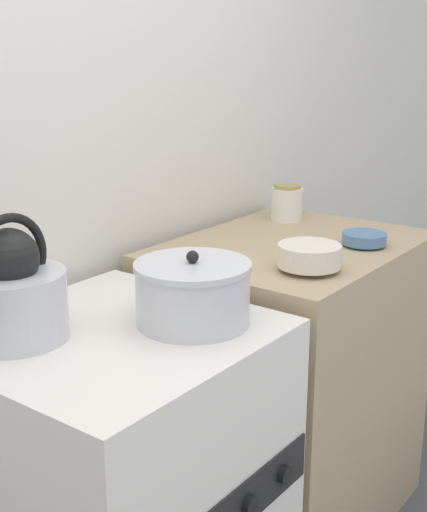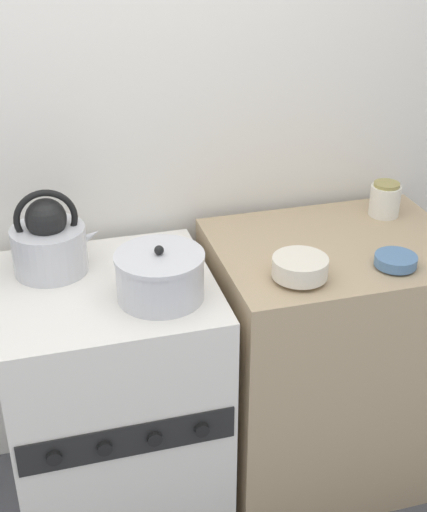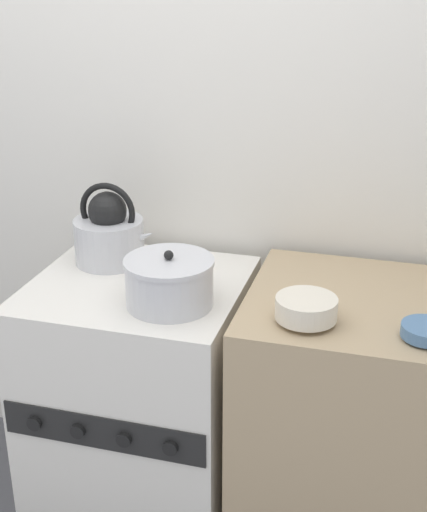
{
  "view_description": "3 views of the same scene",
  "coord_description": "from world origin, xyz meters",
  "px_view_note": "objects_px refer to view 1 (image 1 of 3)",
  "views": [
    {
      "loc": [
        -1.02,
        -0.74,
        1.5
      ],
      "look_at": [
        0.34,
        0.29,
        1.0
      ],
      "focal_mm": 50.0,
      "sensor_mm": 36.0,
      "label": 1
    },
    {
      "loc": [
        -0.18,
        -1.56,
        2.0
      ],
      "look_at": [
        0.33,
        0.29,
        0.96
      ],
      "focal_mm": 50.0,
      "sensor_mm": 36.0,
      "label": 2
    },
    {
      "loc": [
        0.78,
        -1.56,
        1.83
      ],
      "look_at": [
        0.25,
        0.3,
        1.02
      ],
      "focal_mm": 50.0,
      "sensor_mm": 36.0,
      "label": 3
    }
  ],
  "objects_px": {
    "kettle": "(13,293)",
    "small_ceramic_bowl": "(364,239)",
    "enamel_bowl": "(309,256)",
    "storage_jar": "(287,203)",
    "stove": "(119,508)",
    "cooking_pot": "(193,293)"
  },
  "relations": [
    {
      "from": "small_ceramic_bowl",
      "to": "storage_jar",
      "type": "distance_m",
      "value": 0.39
    },
    {
      "from": "kettle",
      "to": "cooking_pot",
      "type": "xyz_separation_m",
      "value": [
        0.29,
        -0.25,
        -0.03
      ]
    },
    {
      "from": "kettle",
      "to": "enamel_bowl",
      "type": "relative_size",
      "value": 1.69
    },
    {
      "from": "kettle",
      "to": "small_ceramic_bowl",
      "type": "xyz_separation_m",
      "value": [
        1.01,
        -0.32,
        -0.05
      ]
    },
    {
      "from": "kettle",
      "to": "stove",
      "type": "bearing_deg",
      "value": -43.5
    },
    {
      "from": "storage_jar",
      "to": "stove",
      "type": "bearing_deg",
      "value": -170.38
    },
    {
      "from": "storage_jar",
      "to": "small_ceramic_bowl",
      "type": "bearing_deg",
      "value": -112.2
    },
    {
      "from": "stove",
      "to": "kettle",
      "type": "xyz_separation_m",
      "value": [
        -0.15,
        0.14,
        0.55
      ]
    },
    {
      "from": "enamel_bowl",
      "to": "storage_jar",
      "type": "relative_size",
      "value": 1.38
    },
    {
      "from": "kettle",
      "to": "small_ceramic_bowl",
      "type": "bearing_deg",
      "value": -17.65
    },
    {
      "from": "small_ceramic_bowl",
      "to": "stove",
      "type": "bearing_deg",
      "value": 168.01
    },
    {
      "from": "kettle",
      "to": "cooking_pot",
      "type": "height_order",
      "value": "kettle"
    },
    {
      "from": "kettle",
      "to": "enamel_bowl",
      "type": "xyz_separation_m",
      "value": [
        0.7,
        -0.31,
        -0.03
      ]
    },
    {
      "from": "kettle",
      "to": "storage_jar",
      "type": "distance_m",
      "value": 1.16
    },
    {
      "from": "enamel_bowl",
      "to": "storage_jar",
      "type": "distance_m",
      "value": 0.57
    },
    {
      "from": "storage_jar",
      "to": "kettle",
      "type": "bearing_deg",
      "value": -178.34
    },
    {
      "from": "cooking_pot",
      "to": "storage_jar",
      "type": "bearing_deg",
      "value": 18.12
    },
    {
      "from": "kettle",
      "to": "enamel_bowl",
      "type": "bearing_deg",
      "value": -24.1
    },
    {
      "from": "stove",
      "to": "enamel_bowl",
      "type": "height_order",
      "value": "enamel_bowl"
    },
    {
      "from": "stove",
      "to": "cooking_pot",
      "type": "distance_m",
      "value": 0.55
    },
    {
      "from": "cooking_pot",
      "to": "small_ceramic_bowl",
      "type": "height_order",
      "value": "cooking_pot"
    },
    {
      "from": "cooking_pot",
      "to": "enamel_bowl",
      "type": "bearing_deg",
      "value": -8.97
    }
  ]
}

